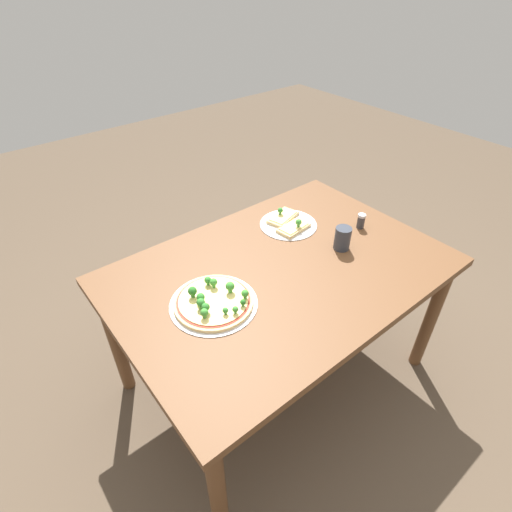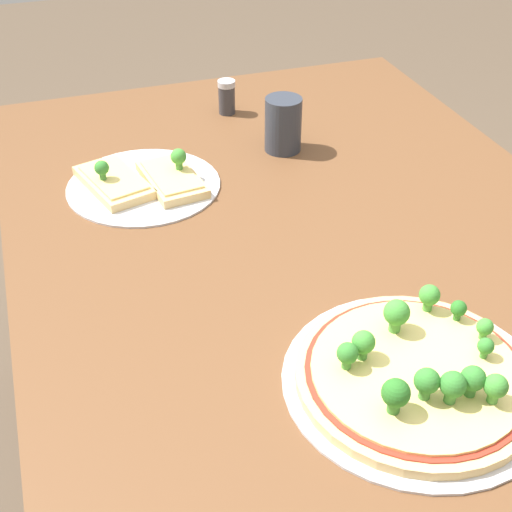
# 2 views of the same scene
# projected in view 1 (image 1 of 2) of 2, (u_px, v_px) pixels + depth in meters

# --- Properties ---
(ground_plane) EXTENTS (8.00, 8.00, 0.00)m
(ground_plane) POSITION_uv_depth(u_px,v_px,m) (276.00, 372.00, 2.10)
(ground_plane) COLOR brown
(dining_table) EXTENTS (1.38, 0.95, 0.71)m
(dining_table) POSITION_uv_depth(u_px,v_px,m) (280.00, 282.00, 1.71)
(dining_table) COLOR brown
(dining_table) RESTS_ON ground_plane
(pizza_tray_whole) EXTENTS (0.33, 0.33, 0.07)m
(pizza_tray_whole) POSITION_uv_depth(u_px,v_px,m) (214.00, 302.00, 1.48)
(pizza_tray_whole) COLOR silver
(pizza_tray_whole) RESTS_ON dining_table
(pizza_tray_slice) EXTENTS (0.27, 0.27, 0.06)m
(pizza_tray_slice) POSITION_uv_depth(u_px,v_px,m) (288.00, 223.00, 1.92)
(pizza_tray_slice) COLOR silver
(pizza_tray_slice) RESTS_ON dining_table
(drinking_cup) EXTENTS (0.07, 0.07, 0.11)m
(drinking_cup) POSITION_uv_depth(u_px,v_px,m) (342.00, 238.00, 1.74)
(drinking_cup) COLOR #2D333D
(drinking_cup) RESTS_ON dining_table
(condiment_shaker) EXTENTS (0.04, 0.04, 0.07)m
(condiment_shaker) POSITION_uv_depth(u_px,v_px,m) (361.00, 221.00, 1.88)
(condiment_shaker) COLOR #333338
(condiment_shaker) RESTS_ON dining_table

